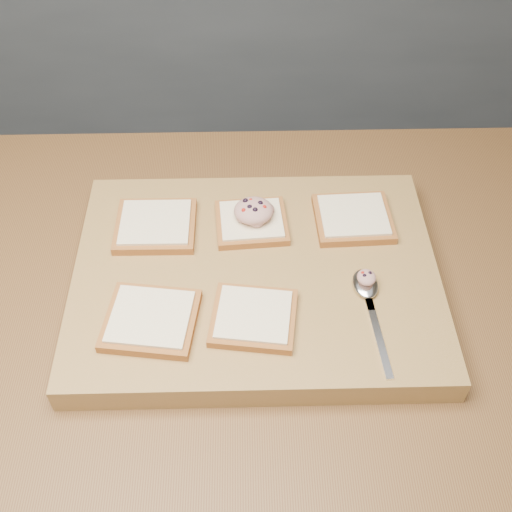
{
  "coord_description": "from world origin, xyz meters",
  "views": [
    {
      "loc": [
        -0.11,
        -0.65,
        1.68
      ],
      "look_at": [
        -0.1,
        -0.0,
        0.97
      ],
      "focal_mm": 45.0,
      "sensor_mm": 36.0,
      "label": 1
    }
  ],
  "objects_px": {
    "spoon": "(367,291)",
    "bread_far_center": "(252,222)",
    "tuna_salad_dollop": "(254,211)",
    "cutting_board": "(256,278)"
  },
  "relations": [
    {
      "from": "bread_far_center",
      "to": "cutting_board",
      "type": "bearing_deg",
      "value": -86.87
    },
    {
      "from": "tuna_salad_dollop",
      "to": "cutting_board",
      "type": "bearing_deg",
      "value": -89.1
    },
    {
      "from": "cutting_board",
      "to": "tuna_salad_dollop",
      "type": "distance_m",
      "value": 0.11
    },
    {
      "from": "bread_far_center",
      "to": "tuna_salad_dollop",
      "type": "relative_size",
      "value": 1.89
    },
    {
      "from": "bread_far_center",
      "to": "tuna_salad_dollop",
      "type": "xyz_separation_m",
      "value": [
        0.0,
        0.0,
        0.02
      ]
    },
    {
      "from": "bread_far_center",
      "to": "spoon",
      "type": "relative_size",
      "value": 0.63
    },
    {
      "from": "cutting_board",
      "to": "bread_far_center",
      "type": "relative_size",
      "value": 4.63
    },
    {
      "from": "tuna_salad_dollop",
      "to": "spoon",
      "type": "xyz_separation_m",
      "value": [
        0.16,
        -0.15,
        -0.03
      ]
    },
    {
      "from": "spoon",
      "to": "bread_far_center",
      "type": "bearing_deg",
      "value": 138.9
    },
    {
      "from": "spoon",
      "to": "tuna_salad_dollop",
      "type": "bearing_deg",
      "value": 137.77
    }
  ]
}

